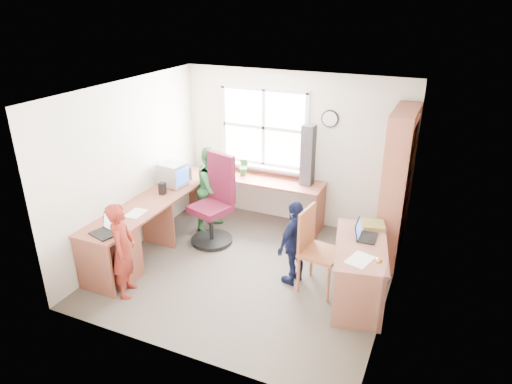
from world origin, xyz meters
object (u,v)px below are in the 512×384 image
Objects in this scene: wooden_chair at (315,246)px; person_navy at (296,243)px; swivel_chair at (215,205)px; potted_plant at (244,167)px; right_desk at (360,259)px; bookshelf at (396,190)px; person_green at (213,188)px; l_desk at (152,231)px; laptop_left at (106,229)px; laptop_right at (364,234)px; person_red at (123,250)px; crt_monitor at (173,175)px; cd_tower at (308,155)px.

wooden_chair is 0.25m from person_navy.
potted_plant is at bearing 102.29° from swivel_chair.
wooden_chair reaches higher than right_desk.
bookshelf reaches higher than person_green.
l_desk is 2.22× the size of swivel_chair.
wooden_chair is 2.84× the size of laptop_left.
laptop_right is at bearing 82.67° from right_desk.
l_desk is at bearing -108.97° from potted_plant.
laptop_left reaches higher than l_desk.
bookshelf reaches higher than laptop_left.
laptop_left is (-0.12, -0.71, 0.34)m from l_desk.
wooden_chair is (-0.76, -1.17, -0.43)m from bookshelf.
person_green is (0.14, 1.98, 0.06)m from person_red.
person_navy is (1.37, -1.39, -0.33)m from potted_plant.
potted_plant is at bearing 135.24° from right_desk.
bookshelf is 1.58× the size of swivel_chair.
l_desk is 1.26m from person_green.
laptop_left is (-3.08, -2.18, -0.20)m from bookshelf.
l_desk is 0.80m from laptop_left.
right_desk is 2.32m from swivel_chair.
laptop_left is at bearing -79.30° from crt_monitor.
person_navy is at bearing 99.27° from laptop_right.
laptop_right is at bearing 7.36° from swivel_chair.
laptop_left is at bearing -172.74° from right_desk.
crt_monitor reaches higher than right_desk.
laptop_right is at bearing -101.89° from bookshelf.
person_red is (-2.61, -1.06, 0.07)m from right_desk.
swivel_chair is 1.54m from person_navy.
bookshelf reaches higher than laptop_right.
person_red is (-1.46, -2.54, -0.61)m from cd_tower.
swivel_chair is 0.81m from crt_monitor.
crt_monitor is (-0.22, 0.89, 0.47)m from l_desk.
right_desk is 1.29m from bookshelf.
laptop_left is at bearing -120.00° from cd_tower.
crt_monitor is 0.43× the size of cd_tower.
crt_monitor is at bearing 156.58° from right_desk.
laptop_right is 2.57m from person_green.
right_desk is 1.12× the size of person_red.
right_desk is 1.02× the size of swivel_chair.
laptop_left is 3.05m from cd_tower.
swivel_chair is at bearing 77.94° from laptop_right.
laptop_right reaches higher than l_desk.
person_green is 1.18× the size of person_navy.
person_green reaches higher than potted_plant.
person_navy is at bearing 42.78° from laptop_left.
person_red is at bearing -100.02° from potted_plant.
laptop_left is (-2.88, -1.00, 0.27)m from right_desk.
person_green is (0.50, 0.31, -0.26)m from crt_monitor.
right_desk is 2.00m from cd_tower.
cd_tower reaches higher than person_navy.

